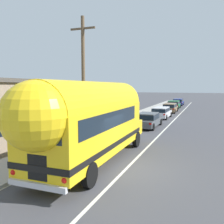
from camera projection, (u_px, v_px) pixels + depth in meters
ground_plane at (126, 169)px, 11.29m from camera, size 300.00×300.00×0.00m
lane_markings at (148, 127)px, 23.02m from camera, size 3.83×80.00×0.01m
sidewalk_slab at (108, 128)px, 22.37m from camera, size 2.68×90.00×0.15m
utility_pole at (83, 78)px, 16.26m from camera, size 1.80×0.24×8.50m
painted_bus at (90, 119)px, 11.70m from camera, size 2.66×11.29×4.12m
car_lead at (148, 119)px, 23.03m from camera, size 2.07×4.83×1.37m
car_second at (161, 112)px, 29.51m from camera, size 1.97×4.65×1.37m
car_third at (170, 107)px, 36.18m from camera, size 1.90×4.75×1.37m
car_fourth at (174, 104)px, 42.87m from camera, size 2.01×4.45×1.37m
car_fifth at (178, 102)px, 49.79m from camera, size 2.03×4.56×1.37m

